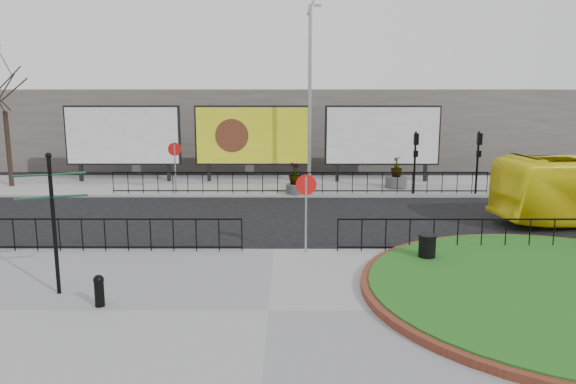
{
  "coord_description": "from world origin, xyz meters",
  "views": [
    {
      "loc": [
        0.48,
        -17.26,
        5.24
      ],
      "look_at": [
        0.44,
        1.37,
        1.71
      ],
      "focal_mm": 35.0,
      "sensor_mm": 36.0,
      "label": 1
    }
  ],
  "objects_px": {
    "bollard": "(99,289)",
    "planter_b": "(295,180)",
    "litter_bin": "(427,249)",
    "fingerpost_sign": "(53,210)",
    "lamp_post": "(310,94)",
    "planter_c": "(396,177)",
    "billboard_mid": "(252,136)"
  },
  "relations": [
    {
      "from": "lamp_post",
      "to": "bollard",
      "type": "relative_size",
      "value": 11.95
    },
    {
      "from": "fingerpost_sign",
      "to": "planter_c",
      "type": "distance_m",
      "value": 18.74
    },
    {
      "from": "lamp_post",
      "to": "fingerpost_sign",
      "type": "height_order",
      "value": "lamp_post"
    },
    {
      "from": "lamp_post",
      "to": "litter_bin",
      "type": "bearing_deg",
      "value": -76.56
    },
    {
      "from": "billboard_mid",
      "to": "bollard",
      "type": "bearing_deg",
      "value": -98.0
    },
    {
      "from": "billboard_mid",
      "to": "bollard",
      "type": "distance_m",
      "value": 18.01
    },
    {
      "from": "fingerpost_sign",
      "to": "litter_bin",
      "type": "relative_size",
      "value": 4.04
    },
    {
      "from": "bollard",
      "to": "lamp_post",
      "type": "bearing_deg",
      "value": 70.75
    },
    {
      "from": "planter_c",
      "to": "litter_bin",
      "type": "bearing_deg",
      "value": -96.59
    },
    {
      "from": "litter_bin",
      "to": "bollard",
      "type": "bearing_deg",
      "value": -159.26
    },
    {
      "from": "planter_b",
      "to": "billboard_mid",
      "type": "bearing_deg",
      "value": 122.37
    },
    {
      "from": "fingerpost_sign",
      "to": "planter_c",
      "type": "relative_size",
      "value": 2.18
    },
    {
      "from": "bollard",
      "to": "litter_bin",
      "type": "bearing_deg",
      "value": 20.74
    },
    {
      "from": "litter_bin",
      "to": "planter_b",
      "type": "distance_m",
      "value": 11.55
    },
    {
      "from": "fingerpost_sign",
      "to": "bollard",
      "type": "relative_size",
      "value": 4.6
    },
    {
      "from": "fingerpost_sign",
      "to": "planter_b",
      "type": "height_order",
      "value": "fingerpost_sign"
    },
    {
      "from": "billboard_mid",
      "to": "litter_bin",
      "type": "distance_m",
      "value": 15.82
    },
    {
      "from": "billboard_mid",
      "to": "lamp_post",
      "type": "xyz_separation_m",
      "value": [
        3.01,
        -1.97,
        2.23
      ]
    },
    {
      "from": "bollard",
      "to": "planter_b",
      "type": "xyz_separation_m",
      "value": [
        4.75,
        14.14,
        0.22
      ]
    },
    {
      "from": "billboard_mid",
      "to": "litter_bin",
      "type": "height_order",
      "value": "billboard_mid"
    },
    {
      "from": "billboard_mid",
      "to": "planter_b",
      "type": "relative_size",
      "value": 4.03
    },
    {
      "from": "billboard_mid",
      "to": "bollard",
      "type": "height_order",
      "value": "billboard_mid"
    },
    {
      "from": "billboard_mid",
      "to": "lamp_post",
      "type": "height_order",
      "value": "lamp_post"
    },
    {
      "from": "lamp_post",
      "to": "fingerpost_sign",
      "type": "distance_m",
      "value": 16.58
    },
    {
      "from": "fingerpost_sign",
      "to": "bollard",
      "type": "distance_m",
      "value": 2.32
    },
    {
      "from": "lamp_post",
      "to": "planter_c",
      "type": "relative_size",
      "value": 5.67
    },
    {
      "from": "fingerpost_sign",
      "to": "bollard",
      "type": "xyz_separation_m",
      "value": [
        1.31,
        -0.84,
        -1.72
      ]
    },
    {
      "from": "litter_bin",
      "to": "planter_c",
      "type": "distance_m",
      "value": 12.61
    },
    {
      "from": "fingerpost_sign",
      "to": "litter_bin",
      "type": "xyz_separation_m",
      "value": [
        9.8,
        2.38,
        -1.7
      ]
    },
    {
      "from": "lamp_post",
      "to": "planter_b",
      "type": "distance_m",
      "value": 4.43
    },
    {
      "from": "bollard",
      "to": "planter_c",
      "type": "relative_size",
      "value": 0.47
    },
    {
      "from": "lamp_post",
      "to": "planter_c",
      "type": "distance_m",
      "value": 6.06
    }
  ]
}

